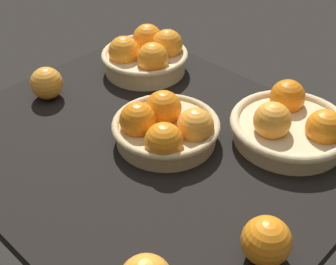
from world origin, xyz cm
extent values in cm
cube|color=black|center=(0.00, 0.00, 1.50)|extent=(84.00, 72.00, 3.00)
cylinder|color=#D3BC8C|center=(-23.29, 20.33, 5.39)|extent=(21.23, 21.23, 4.78)
torus|color=#D3BC8C|center=(-23.29, 20.33, 7.78)|extent=(22.72, 22.72, 1.49)
sphere|color=orange|center=(-18.12, 18.18, 9.34)|extent=(8.05, 8.05, 8.05)
sphere|color=orange|center=(-27.23, 25.22, 9.16)|extent=(8.05, 8.05, 8.05)
sphere|color=orange|center=(-26.09, 15.70, 9.30)|extent=(8.05, 8.05, 8.05)
sphere|color=orange|center=(-20.13, 25.60, 9.78)|extent=(8.05, 8.05, 8.05)
cylinder|color=tan|center=(1.71, 2.54, 5.05)|extent=(21.42, 21.42, 4.10)
torus|color=tan|center=(1.71, 2.54, 7.10)|extent=(23.05, 23.05, 1.63)
sphere|color=orange|center=(-1.84, -2.10, 8.82)|extent=(7.81, 7.81, 7.81)
sphere|color=orange|center=(-0.56, 4.12, 9.38)|extent=(7.81, 7.81, 7.81)
sphere|color=orange|center=(6.37, -2.87, 8.15)|extent=(7.81, 7.81, 7.81)
sphere|color=#F49E33|center=(7.72, 5.03, 8.35)|extent=(7.81, 7.81, 7.81)
cylinder|color=#D3BC8C|center=(20.56, 20.87, 5.07)|extent=(23.57, 23.57, 4.15)
torus|color=#D3BC8C|center=(20.56, 20.87, 7.15)|extent=(25.57, 25.57, 1.99)
sphere|color=orange|center=(27.29, 22.51, 8.68)|extent=(7.81, 7.81, 7.81)
sphere|color=#F49E33|center=(18.80, 16.08, 9.65)|extent=(7.81, 7.81, 7.81)
sphere|color=orange|center=(15.75, 26.70, 9.08)|extent=(7.81, 7.81, 7.81)
sphere|color=#F49E33|center=(-30.80, -5.12, 6.93)|extent=(7.87, 7.87, 7.87)
sphere|color=orange|center=(34.84, -8.82, 7.08)|extent=(8.16, 8.16, 8.16)
camera|label=1|loc=(57.46, -54.67, 65.48)|focal=50.22mm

